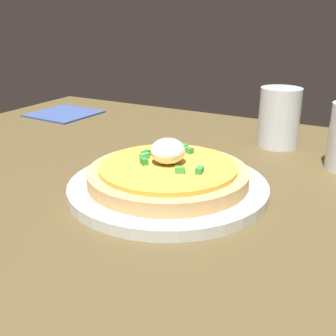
{
  "coord_description": "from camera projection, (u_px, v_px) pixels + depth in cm",
  "views": [
    {
      "loc": [
        27.55,
        -49.0,
        25.21
      ],
      "look_at": [
        2.82,
        -4.1,
        5.89
      ],
      "focal_mm": 45.13,
      "sensor_mm": 36.0,
      "label": 1
    }
  ],
  "objects": [
    {
      "name": "dining_table",
      "position": [
        165.0,
        186.0,
        0.61
      ],
      "size": [
        106.33,
        80.88,
        2.47
      ],
      "primitive_type": "cube",
      "color": "brown",
      "rests_on": "ground"
    },
    {
      "name": "pizza",
      "position": [
        168.0,
        172.0,
        0.55
      ],
      "size": [
        21.08,
        21.08,
        5.79
      ],
      "color": "tan",
      "rests_on": "plate"
    },
    {
      "name": "plate",
      "position": [
        168.0,
        187.0,
        0.56
      ],
      "size": [
        26.24,
        26.24,
        1.41
      ],
      "primitive_type": "cylinder",
      "color": "silver",
      "rests_on": "dining_table"
    },
    {
      "name": "cup_far",
      "position": [
        279.0,
        120.0,
        0.73
      ],
      "size": [
        7.08,
        7.08,
        10.27
      ],
      "color": "silver",
      "rests_on": "dining_table"
    },
    {
      "name": "napkin",
      "position": [
        64.0,
        114.0,
        0.97
      ],
      "size": [
        14.28,
        14.28,
        0.4
      ],
      "primitive_type": "cube",
      "rotation": [
        0.0,
        0.0,
        -0.06
      ],
      "color": "#364A84",
      "rests_on": "dining_table"
    }
  ]
}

